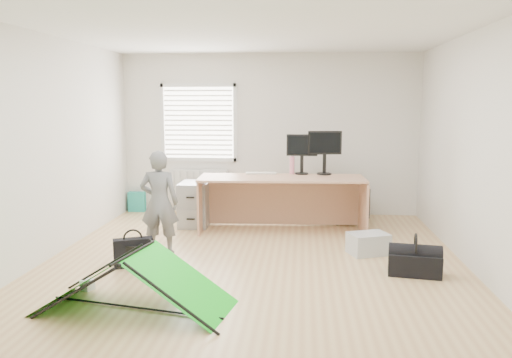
# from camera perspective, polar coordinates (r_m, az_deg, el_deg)

# --- Properties ---
(ground) EXTENTS (5.50, 5.50, 0.00)m
(ground) POSITION_cam_1_polar(r_m,az_deg,el_deg) (6.03, -0.36, -9.54)
(ground) COLOR tan
(ground) RESTS_ON ground
(back_wall) EXTENTS (5.00, 0.02, 2.70)m
(back_wall) POSITION_cam_1_polar(r_m,az_deg,el_deg) (8.48, 1.49, 5.08)
(back_wall) COLOR silver
(back_wall) RESTS_ON ground
(window) EXTENTS (1.20, 0.06, 1.20)m
(window) POSITION_cam_1_polar(r_m,az_deg,el_deg) (8.60, -6.58, 6.41)
(window) COLOR silver
(window) RESTS_ON back_wall
(radiator) EXTENTS (1.00, 0.12, 0.60)m
(radiator) POSITION_cam_1_polar(r_m,az_deg,el_deg) (8.67, -6.51, -0.88)
(radiator) COLOR silver
(radiator) RESTS_ON back_wall
(desk) EXTENTS (2.43, 0.87, 0.82)m
(desk) POSITION_cam_1_polar(r_m,az_deg,el_deg) (7.33, 2.92, -2.94)
(desk) COLOR tan
(desk) RESTS_ON ground
(filing_cabinet) EXTENTS (0.44, 0.59, 0.68)m
(filing_cabinet) POSITION_cam_1_polar(r_m,az_deg,el_deg) (7.76, -7.00, -2.86)
(filing_cabinet) COLOR gray
(filing_cabinet) RESTS_ON ground
(monitor_left) EXTENTS (0.47, 0.13, 0.44)m
(monitor_left) POSITION_cam_1_polar(r_m,az_deg,el_deg) (7.55, 5.26, 2.22)
(monitor_left) COLOR black
(monitor_left) RESTS_ON desk
(monitor_right) EXTENTS (0.51, 0.19, 0.48)m
(monitor_right) POSITION_cam_1_polar(r_m,az_deg,el_deg) (7.55, 7.83, 2.33)
(monitor_right) COLOR black
(monitor_right) RESTS_ON desk
(keyboard) EXTENTS (0.48, 0.21, 0.02)m
(keyboard) POSITION_cam_1_polar(r_m,az_deg,el_deg) (7.57, 0.57, 0.68)
(keyboard) COLOR beige
(keyboard) RESTS_ON desk
(thermos) EXTENTS (0.10, 0.10, 0.27)m
(thermos) POSITION_cam_1_polar(r_m,az_deg,el_deg) (7.57, 4.14, 1.60)
(thermos) COLOR #D4768B
(thermos) RESTS_ON desk
(office_chair) EXTENTS (0.82, 0.83, 0.57)m
(office_chair) POSITION_cam_1_polar(r_m,az_deg,el_deg) (8.17, 9.92, -2.72)
(office_chair) COLOR black
(office_chair) RESTS_ON ground
(person) EXTENTS (0.50, 0.35, 1.31)m
(person) POSITION_cam_1_polar(r_m,az_deg,el_deg) (6.34, -10.99, -2.67)
(person) COLOR slate
(person) RESTS_ON ground
(kite) EXTENTS (1.85, 1.08, 0.54)m
(kite) POSITION_cam_1_polar(r_m,az_deg,el_deg) (4.80, -13.71, -11.27)
(kite) COLOR #13CD1A
(kite) RESTS_ON ground
(storage_crate) EXTENTS (0.56, 0.48, 0.27)m
(storage_crate) POSITION_cam_1_polar(r_m,az_deg,el_deg) (6.48, 12.71, -7.21)
(storage_crate) COLOR #B9BDC2
(storage_crate) RESTS_ON ground
(tote_bag) EXTENTS (0.29, 0.13, 0.34)m
(tote_bag) POSITION_cam_1_polar(r_m,az_deg,el_deg) (8.98, -13.45, -2.54)
(tote_bag) COLOR teal
(tote_bag) RESTS_ON ground
(laptop_bag) EXTENTS (0.46, 0.30, 0.33)m
(laptop_bag) POSITION_cam_1_polar(r_m,az_deg,el_deg) (6.03, -13.85, -8.15)
(laptop_bag) COLOR black
(laptop_bag) RESTS_ON ground
(white_box) EXTENTS (0.14, 0.14, 0.11)m
(white_box) POSITION_cam_1_polar(r_m,az_deg,el_deg) (5.47, -18.70, -11.37)
(white_box) COLOR silver
(white_box) RESTS_ON ground
(duffel_bag) EXTENTS (0.60, 0.37, 0.25)m
(duffel_bag) POSITION_cam_1_polar(r_m,az_deg,el_deg) (5.86, 17.67, -9.25)
(duffel_bag) COLOR black
(duffel_bag) RESTS_ON ground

